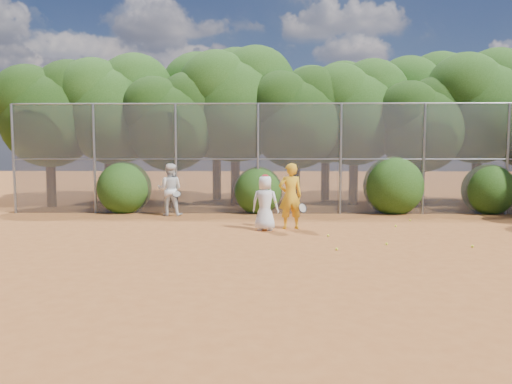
{
  "coord_description": "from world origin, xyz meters",
  "views": [
    {
      "loc": [
        -0.7,
        -12.17,
        2.38
      ],
      "look_at": [
        -1.0,
        2.5,
        1.1
      ],
      "focal_mm": 35.0,
      "sensor_mm": 36.0,
      "label": 1
    }
  ],
  "objects": [
    {
      "name": "ball_4",
      "position": [
        0.98,
        1.19,
        0.03
      ],
      "size": [
        0.07,
        0.07,
        0.07
      ],
      "primitive_type": "sphere",
      "color": "yellow",
      "rests_on": "ground"
    },
    {
      "name": "player_white",
      "position": [
        -4.12,
        5.4,
        0.93
      ],
      "size": [
        0.92,
        0.78,
        1.86
      ],
      "rotation": [
        0.0,
        0.0,
        3.13
      ],
      "color": "white",
      "rests_on": "ground"
    },
    {
      "name": "ground",
      "position": [
        0.0,
        0.0,
        0.0
      ],
      "size": [
        80.0,
        80.0,
        0.0
      ],
      "primitive_type": "plane",
      "color": "brown",
      "rests_on": "ground"
    },
    {
      "name": "tree_7",
      "position": [
        8.06,
        8.64,
        4.28
      ],
      "size": [
        4.77,
        4.14,
        6.53
      ],
      "color": "black",
      "rests_on": "ground"
    },
    {
      "name": "tree_5",
      "position": [
        3.06,
        9.04,
        4.05
      ],
      "size": [
        4.51,
        3.92,
        6.17
      ],
      "color": "black",
      "rests_on": "ground"
    },
    {
      "name": "ball_2",
      "position": [
        0.95,
        -0.63,
        0.03
      ],
      "size": [
        0.07,
        0.07,
        0.07
      ],
      "primitive_type": "sphere",
      "color": "yellow",
      "rests_on": "ground"
    },
    {
      "name": "ball_3",
      "position": [
        4.28,
        -0.22,
        0.03
      ],
      "size": [
        0.07,
        0.07,
        0.07
      ],
      "primitive_type": "sphere",
      "color": "yellow",
      "rests_on": "ground"
    },
    {
      "name": "bush_0",
      "position": [
        -6.0,
        6.3,
        1.0
      ],
      "size": [
        2.0,
        2.0,
        2.0
      ],
      "primitive_type": "sphere",
      "color": "#1D4110",
      "rests_on": "ground"
    },
    {
      "name": "bush_3",
      "position": [
        7.5,
        6.3,
        0.95
      ],
      "size": [
        1.9,
        1.9,
        1.9
      ],
      "primitive_type": "sphere",
      "color": "#1D4110",
      "rests_on": "ground"
    },
    {
      "name": "ball_5",
      "position": [
        4.04,
        4.18,
        0.03
      ],
      "size": [
        0.07,
        0.07,
        0.07
      ],
      "primitive_type": "sphere",
      "color": "yellow",
      "rests_on": "ground"
    },
    {
      "name": "ball_0",
      "position": [
        2.28,
        0.05,
        0.03
      ],
      "size": [
        0.07,
        0.07,
        0.07
      ],
      "primitive_type": "sphere",
      "color": "yellow",
      "rests_on": "ground"
    },
    {
      "name": "tree_10",
      "position": [
        -2.93,
        11.05,
        4.63
      ],
      "size": [
        5.15,
        4.48,
        7.06
      ],
      "color": "black",
      "rests_on": "ground"
    },
    {
      "name": "tree_6",
      "position": [
        5.55,
        8.03,
        3.47
      ],
      "size": [
        3.86,
        3.36,
        5.29
      ],
      "color": "black",
      "rests_on": "ground"
    },
    {
      "name": "tree_3",
      "position": [
        -1.94,
        8.84,
        4.4
      ],
      "size": [
        4.89,
        4.26,
        6.7
      ],
      "color": "black",
      "rests_on": "ground"
    },
    {
      "name": "fence_back",
      "position": [
        -0.12,
        6.0,
        2.05
      ],
      "size": [
        20.05,
        0.09,
        4.03
      ],
      "color": "gray",
      "rests_on": "ground"
    },
    {
      "name": "bush_1",
      "position": [
        -1.0,
        6.3,
        0.9
      ],
      "size": [
        1.8,
        1.8,
        1.8
      ],
      "primitive_type": "sphere",
      "color": "#1D4110",
      "rests_on": "ground"
    },
    {
      "name": "player_teen",
      "position": [
        -0.73,
        2.23,
        0.81
      ],
      "size": [
        0.88,
        0.67,
        1.64
      ],
      "rotation": [
        0.0,
        0.0,
        2.93
      ],
      "color": "white",
      "rests_on": "ground"
    },
    {
      "name": "tree_1",
      "position": [
        -6.94,
        8.54,
        4.16
      ],
      "size": [
        4.64,
        4.03,
        6.35
      ],
      "color": "black",
      "rests_on": "ground"
    },
    {
      "name": "bush_2",
      "position": [
        4.0,
        6.3,
        1.1
      ],
      "size": [
        2.2,
        2.2,
        2.2
      ],
      "primitive_type": "sphere",
      "color": "#1D4110",
      "rests_on": "ground"
    },
    {
      "name": "tree_9",
      "position": [
        -7.94,
        10.84,
        4.34
      ],
      "size": [
        4.83,
        4.2,
        6.62
      ],
      "color": "black",
      "rests_on": "ground"
    },
    {
      "name": "ball_1",
      "position": [
        3.25,
        2.92,
        0.03
      ],
      "size": [
        0.07,
        0.07,
        0.07
      ],
      "primitive_type": "sphere",
      "color": "yellow",
      "rests_on": "ground"
    },
    {
      "name": "tree_12",
      "position": [
        6.56,
        11.24,
        4.51
      ],
      "size": [
        5.02,
        4.37,
        6.88
      ],
      "color": "black",
      "rests_on": "ground"
    },
    {
      "name": "tree_11",
      "position": [
        2.06,
        10.64,
        4.16
      ],
      "size": [
        4.64,
        4.03,
        6.35
      ],
      "color": "black",
      "rests_on": "ground"
    },
    {
      "name": "tree_2",
      "position": [
        -4.45,
        7.83,
        3.58
      ],
      "size": [
        3.99,
        3.47,
        5.47
      ],
      "color": "black",
      "rests_on": "ground"
    },
    {
      "name": "tree_4",
      "position": [
        0.55,
        8.24,
        3.76
      ],
      "size": [
        4.19,
        3.64,
        5.73
      ],
      "color": "black",
      "rests_on": "ground"
    },
    {
      "name": "tree_0",
      "position": [
        -9.44,
        8.04,
        3.93
      ],
      "size": [
        4.38,
        3.81,
        6.0
      ],
      "color": "black",
      "rests_on": "ground"
    },
    {
      "name": "player_yellow",
      "position": [
        0.02,
        2.53,
        0.98
      ],
      "size": [
        0.9,
        0.63,
        1.95
      ],
      "rotation": [
        0.0,
        0.0,
        3.32
      ],
      "color": "gold",
      "rests_on": "ground"
    }
  ]
}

